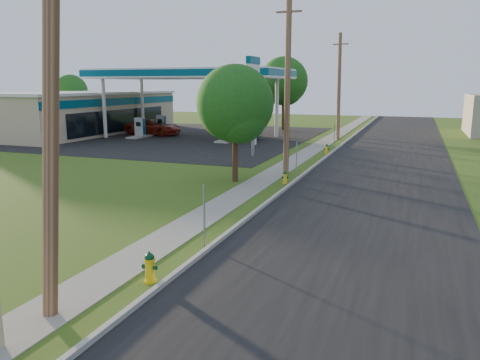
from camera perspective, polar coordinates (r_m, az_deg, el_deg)
name	(u,v)px	position (r m, az deg, el deg)	size (l,w,h in m)	color
ground_plane	(119,303)	(11.60, -14.54, -14.35)	(140.00, 140.00, 0.00)	#385B15
road	(364,213)	(19.17, 14.89, -3.90)	(8.00, 120.00, 0.02)	black
curb	(268,203)	(19.91, 3.38, -2.76)	(0.15, 120.00, 0.15)	#9C9A90
sidewalk	(229,200)	(20.50, -1.30, -2.50)	(1.50, 120.00, 0.03)	gray
forecourt	(174,136)	(46.39, -8.10, 5.30)	(26.00, 28.00, 0.02)	black
utility_pole_near	(51,95)	(10.07, -22.09, 9.63)	(1.40, 0.32, 9.48)	brown
utility_pole_mid	(287,85)	(26.33, 5.81, 11.43)	(1.40, 0.32, 9.80)	brown
utility_pole_far	(339,87)	(43.96, 11.98, 11.08)	(1.40, 0.32, 9.50)	brown
sign_post_near	(204,216)	(14.52, -4.38, -4.44)	(0.05, 0.04, 2.00)	gray
sign_post_mid	(296,160)	(25.46, 6.90, 2.46)	(0.05, 0.04, 2.00)	gray
sign_post_far	(334,137)	(37.33, 11.41, 5.20)	(0.05, 0.04, 2.00)	gray
gas_canopy	(191,75)	(45.20, -6.04, 12.66)	(18.18, 9.18, 6.40)	silver
fuel_pump_nw	(140,130)	(45.88, -12.09, 5.98)	(1.20, 3.20, 1.90)	#9C9A90
fuel_pump_ne	(227,133)	(41.73, -1.57, 5.70)	(1.20, 3.20, 1.90)	#9C9A90
fuel_pump_sw	(161,127)	(49.28, -9.58, 6.44)	(1.20, 3.20, 1.90)	#9C9A90
fuel_pump_se	(243,129)	(45.44, 0.35, 6.18)	(1.20, 3.20, 1.90)	#9C9A90
convenience_store	(80,112)	(52.38, -18.88, 7.83)	(10.40, 22.40, 4.25)	tan
price_pylon	(253,78)	(32.73, 1.61, 12.34)	(0.34, 2.04, 6.85)	gray
tree_verge	(236,107)	(24.06, -0.46, 8.92)	(3.98, 3.98, 6.03)	#3B2616
tree_lot	(284,83)	(52.27, 5.41, 11.70)	(5.27, 5.27, 7.99)	#3B2616
tree_back	(71,93)	(62.14, -19.89, 9.98)	(4.09, 4.09, 6.20)	#3B2616
hydrant_near	(150,267)	(12.38, -10.95, -10.42)	(0.43, 0.38, 0.83)	yellow
hydrant_mid	(285,178)	(23.99, 5.51, 0.30)	(0.35, 0.31, 0.67)	yellow
hydrant_far	(327,149)	(34.80, 10.52, 3.74)	(0.39, 0.35, 0.75)	gold
car_red	(154,127)	(47.92, -10.47, 6.35)	(2.62, 5.69, 1.58)	maroon
car_silver	(241,132)	(43.45, 0.14, 5.86)	(1.58, 3.93, 1.34)	#A2A4A9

